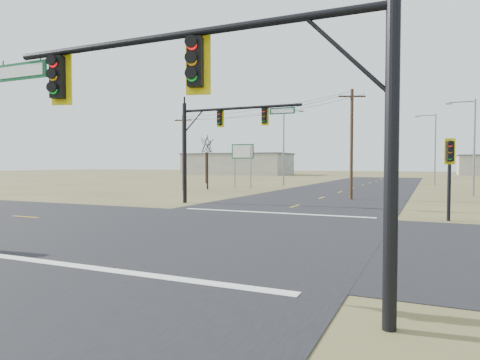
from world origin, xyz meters
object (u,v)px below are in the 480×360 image
at_px(utility_pole_far, 183,151).
at_px(bare_tree_a, 207,144).
at_px(pedestal_signal_ne, 450,160).
at_px(utility_pole_near, 352,142).
at_px(highway_sign, 243,156).
at_px(bare_tree_b, 206,145).
at_px(mast_arm_far, 218,130).
at_px(streetlight_c, 285,143).
at_px(mast_arm_near, 198,85).
at_px(streetlight_a, 472,142).
at_px(streetlight_b, 434,145).

bearing_deg(utility_pole_far, bare_tree_a, 64.06).
bearing_deg(pedestal_signal_ne, utility_pole_near, 101.97).
xyz_separation_m(utility_pole_far, highway_sign, (4.10, 7.24, -0.54)).
distance_m(pedestal_signal_ne, bare_tree_b, 45.29).
bearing_deg(mast_arm_far, utility_pole_near, 40.85).
bearing_deg(pedestal_signal_ne, streetlight_c, 102.88).
bearing_deg(streetlight_c, mast_arm_near, -86.02).
height_order(streetlight_a, streetlight_b, streetlight_b).
bearing_deg(mast_arm_near, bare_tree_b, 102.97).
distance_m(streetlight_a, bare_tree_b, 36.56).
xyz_separation_m(utility_pole_far, streetlight_a, (28.74, 3.26, 0.55)).
relative_size(streetlight_b, bare_tree_b, 1.37).
height_order(utility_pole_far, bare_tree_b, utility_pole_far).
relative_size(mast_arm_far, streetlight_a, 1.05).
height_order(mast_arm_far, pedestal_signal_ne, mast_arm_far).
bearing_deg(bare_tree_a, utility_pole_far, -115.94).
relative_size(mast_arm_near, streetlight_a, 1.16).
xyz_separation_m(utility_pole_far, bare_tree_a, (1.45, 2.99, 0.92)).
xyz_separation_m(mast_arm_far, utility_pole_near, (8.24, 8.21, -0.67)).
height_order(streetlight_b, streetlight_c, streetlight_c).
relative_size(mast_arm_near, bare_tree_b, 1.42).
bearing_deg(bare_tree_a, utility_pole_near, -23.69).
bearing_deg(bare_tree_a, highway_sign, 58.15).
relative_size(pedestal_signal_ne, bare_tree_b, 0.60).
xyz_separation_m(utility_pole_far, streetlight_c, (7.44, 13.81, 1.29)).
height_order(pedestal_signal_ne, utility_pole_near, utility_pole_near).
relative_size(utility_pole_far, highway_sign, 1.56).
bearing_deg(mast_arm_near, mast_arm_far, 100.41).
distance_m(highway_sign, streetlight_a, 24.99).
bearing_deg(streetlight_c, utility_pole_near, -69.47).
relative_size(streetlight_a, streetlight_b, 0.89).
xyz_separation_m(pedestal_signal_ne, streetlight_b, (-0.65, 40.77, 2.40)).
bearing_deg(bare_tree_b, mast_arm_far, -59.74).
xyz_separation_m(mast_arm_near, bare_tree_b, (-26.46, 48.65, 1.13)).
xyz_separation_m(pedestal_signal_ne, streetlight_c, (-18.83, 30.21, 2.54)).
xyz_separation_m(mast_arm_far, bare_tree_b, (-16.73, 28.68, 0.37)).
bearing_deg(mast_arm_near, utility_pole_near, 77.46).
distance_m(mast_arm_near, utility_pole_far, 39.04).
relative_size(mast_arm_near, utility_pole_far, 1.22).
bearing_deg(highway_sign, utility_pole_far, -121.63).
bearing_deg(highway_sign, utility_pole_near, -40.60).
bearing_deg(streetlight_a, highway_sign, -170.86).
xyz_separation_m(highway_sign, streetlight_b, (21.51, 17.12, 1.70)).
bearing_deg(utility_pole_far, utility_pole_near, -14.09).
distance_m(highway_sign, streetlight_b, 27.55).
xyz_separation_m(mast_arm_near, pedestal_signal_ne, (5.45, 16.63, -1.50)).
bearing_deg(streetlight_c, streetlight_a, -38.31).
relative_size(mast_arm_far, utility_pole_far, 1.11).
bearing_deg(mast_arm_far, highway_sign, 104.94).
bearing_deg(highway_sign, streetlight_c, 60.91).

